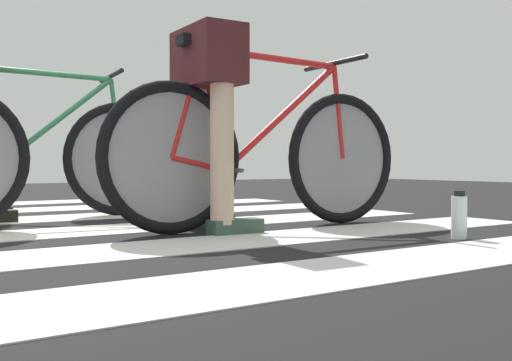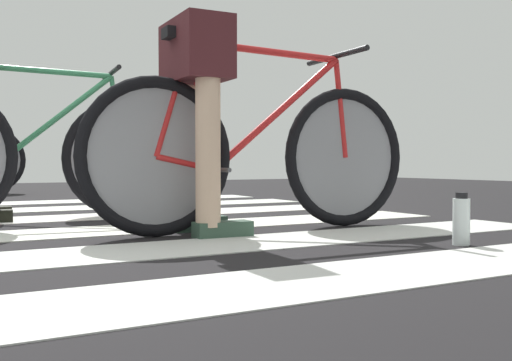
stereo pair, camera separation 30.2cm
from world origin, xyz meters
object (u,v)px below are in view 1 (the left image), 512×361
(cyclist_1_of_4, at_px, (209,101))
(bicycle_3_of_4, at_px, (35,154))
(water_bottle, at_px, (459,216))
(bicycle_1_of_4, at_px, (264,153))

(cyclist_1_of_4, relative_size, bicycle_3_of_4, 0.56)
(water_bottle, bearing_deg, bicycle_1_of_4, 119.48)
(bicycle_3_of_4, relative_size, water_bottle, 8.18)
(cyclist_1_of_4, bearing_deg, bicycle_3_of_4, 116.60)
(cyclist_1_of_4, bearing_deg, water_bottle, -44.91)
(cyclist_1_of_4, height_order, bicycle_3_of_4, cyclist_1_of_4)
(cyclist_1_of_4, relative_size, water_bottle, 4.62)
(cyclist_1_of_4, height_order, water_bottle, cyclist_1_of_4)
(bicycle_1_of_4, bearing_deg, bicycle_3_of_4, 127.68)
(bicycle_1_of_4, xyz_separation_m, cyclist_1_of_4, (-0.31, 0.01, 0.25))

